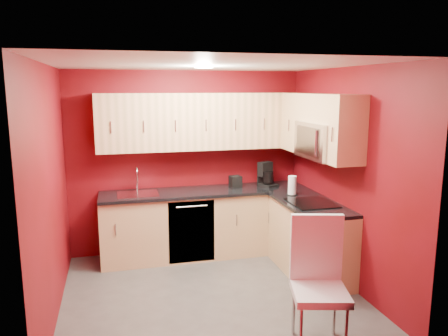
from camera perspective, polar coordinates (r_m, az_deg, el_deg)
name	(u,v)px	position (r m, az deg, el deg)	size (l,w,h in m)	color
floor	(211,294)	(5.06, -1.69, -16.17)	(3.20, 3.20, 0.00)	#4F4C4A
ceiling	(210,64)	(4.53, -1.87, 13.37)	(3.20, 3.20, 0.00)	white
wall_back	(187,162)	(6.09, -4.88, 0.78)	(3.20, 3.20, 0.00)	maroon
wall_front	(255,228)	(3.24, 4.10, -7.87)	(3.20, 3.20, 0.00)	maroon
wall_left	(50,194)	(4.57, -21.76, -3.17)	(3.00, 3.00, 0.00)	maroon
wall_right	(346,177)	(5.22, 15.63, -1.19)	(3.00, 3.00, 0.00)	maroon
base_cabinets_back	(206,224)	(6.03, -2.39, -7.27)	(2.80, 0.60, 0.87)	#D8AD7B
base_cabinets_right	(310,240)	(5.51, 11.16, -9.18)	(0.60, 1.30, 0.87)	#D8AD7B
countertop_back	(206,192)	(5.89, -2.39, -3.09)	(2.80, 0.63, 0.04)	black
countertop_right	(311,204)	(5.36, 11.25, -4.66)	(0.63, 1.27, 0.04)	black
upper_cabinets_back	(203,121)	(5.88, -2.74, 6.11)	(2.80, 0.35, 0.75)	#ECB985
upper_cabinets_right	(317,120)	(5.44, 12.03, 6.21)	(0.35, 1.55, 0.75)	#ECB985
microwave	(323,141)	(5.23, 12.80, 3.51)	(0.42, 0.76, 0.42)	silver
cooktop	(312,203)	(5.32, 11.38, -4.50)	(0.50, 0.55, 0.01)	black
sink	(138,191)	(5.78, -11.20, -2.99)	(0.52, 0.42, 0.35)	silver
dishwasher_front	(192,232)	(5.71, -4.25, -8.30)	(0.60, 0.02, 0.82)	black
downlight	(204,67)	(4.82, -2.66, 13.01)	(0.20, 0.20, 0.01)	white
coffee_maker	(268,174)	(6.12, 5.80, -0.83)	(0.20, 0.27, 0.33)	black
napkin_holder	(235,182)	(6.04, 1.50, -1.79)	(0.15, 0.15, 0.16)	black
paper_towel	(292,185)	(5.67, 8.90, -2.27)	(0.14, 0.14, 0.25)	white
dining_chair	(320,285)	(4.01, 12.42, -14.76)	(0.47, 0.49, 1.16)	silver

